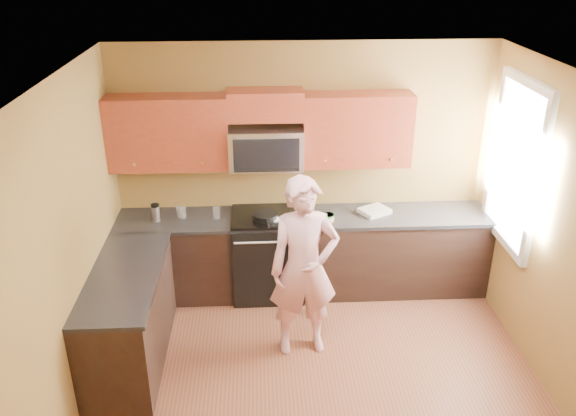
{
  "coord_description": "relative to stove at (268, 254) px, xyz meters",
  "views": [
    {
      "loc": [
        -0.48,
        -3.92,
        3.62
      ],
      "look_at": [
        -0.2,
        1.3,
        1.2
      ],
      "focal_mm": 36.5,
      "sensor_mm": 36.0,
      "label": 1
    }
  ],
  "objects": [
    {
      "name": "upper_cab_left",
      "position": [
        -0.99,
        0.16,
        0.97
      ],
      "size": [
        1.22,
        0.33,
        0.75
      ],
      "primitive_type": null,
      "color": "maroon",
      "rests_on": "wall_back"
    },
    {
      "name": "countertop_left",
      "position": [
        -1.29,
        -1.08,
        0.43
      ],
      "size": [
        0.62,
        1.6,
        0.04
      ],
      "primitive_type": "cube",
      "color": "black",
      "rests_on": "cabinet_left_run"
    },
    {
      "name": "napkin_b",
      "position": [
        0.64,
        -0.13,
        0.48
      ],
      "size": [
        0.16,
        0.17,
        0.07
      ],
      "primitive_type": "ellipsoid",
      "rotation": [
        0.0,
        0.0,
        -0.36
      ],
      "color": "silver",
      "rests_on": "countertop_back"
    },
    {
      "name": "microwave",
      "position": [
        0.0,
        0.12,
        0.97
      ],
      "size": [
        0.76,
        0.4,
        0.42
      ],
      "primitive_type": null,
      "color": "silver",
      "rests_on": "wall_back"
    },
    {
      "name": "wall_right",
      "position": [
        2.4,
        -1.68,
        0.88
      ],
      "size": [
        0.0,
        4.0,
        4.0
      ],
      "primitive_type": "plane",
      "rotation": [
        1.57,
        0.0,
        -1.57
      ],
      "color": "olive",
      "rests_on": "ground"
    },
    {
      "name": "glass_b",
      "position": [
        -0.89,
        0.05,
        0.51
      ],
      "size": [
        0.08,
        0.08,
        0.12
      ],
      "primitive_type": "cylinder",
      "rotation": [
        0.0,
        0.0,
        -0.08
      ],
      "color": "silver",
      "rests_on": "countertop_back"
    },
    {
      "name": "travel_mug",
      "position": [
        -1.16,
        -0.02,
        0.45
      ],
      "size": [
        0.11,
        0.11,
        0.19
      ],
      "primitive_type": null,
      "rotation": [
        0.0,
        0.0,
        0.33
      ],
      "color": "silver",
      "rests_on": "countertop_back"
    },
    {
      "name": "floor",
      "position": [
        0.4,
        -1.68,
        -0.47
      ],
      "size": [
        4.0,
        4.0,
        0.0
      ],
      "primitive_type": "plane",
      "color": "brown",
      "rests_on": "ground"
    },
    {
      "name": "wall_left",
      "position": [
        -1.6,
        -1.68,
        0.88
      ],
      "size": [
        0.0,
        4.0,
        4.0
      ],
      "primitive_type": "plane",
      "rotation": [
        1.57,
        0.0,
        1.57
      ],
      "color": "olive",
      "rests_on": "ground"
    },
    {
      "name": "wall_back",
      "position": [
        0.4,
        0.32,
        0.88
      ],
      "size": [
        4.0,
        0.0,
        4.0
      ],
      "primitive_type": "plane",
      "rotation": [
        1.57,
        0.0,
        0.0
      ],
      "color": "olive",
      "rests_on": "ground"
    },
    {
      "name": "window",
      "position": [
        2.38,
        -0.48,
        1.17
      ],
      "size": [
        0.06,
        1.06,
        1.66
      ],
      "primitive_type": null,
      "color": "white",
      "rests_on": "wall_right"
    },
    {
      "name": "napkin_a",
      "position": [
        0.08,
        -0.12,
        0.48
      ],
      "size": [
        0.13,
        0.14,
        0.06
      ],
      "primitive_type": "ellipsoid",
      "rotation": [
        0.0,
        0.0,
        0.16
      ],
      "color": "silver",
      "rests_on": "countertop_back"
    },
    {
      "name": "frying_pan",
      "position": [
        -0.02,
        -0.08,
        0.47
      ],
      "size": [
        0.32,
        0.49,
        0.06
      ],
      "primitive_type": null,
      "rotation": [
        0.0,
        0.0,
        0.12
      ],
      "color": "black",
      "rests_on": "stove"
    },
    {
      "name": "upper_cab_right",
      "position": [
        0.94,
        0.16,
        0.97
      ],
      "size": [
        1.12,
        0.33,
        0.75
      ],
      "primitive_type": null,
      "color": "maroon",
      "rests_on": "wall_back"
    },
    {
      "name": "upper_cab_over_mw",
      "position": [
        0.0,
        0.16,
        1.62
      ],
      "size": [
        0.76,
        0.33,
        0.3
      ],
      "primitive_type": "cube",
      "color": "maroon",
      "rests_on": "wall_back"
    },
    {
      "name": "woman",
      "position": [
        0.31,
        -1.0,
        0.41
      ],
      "size": [
        0.68,
        0.49,
        1.76
      ],
      "primitive_type": "imported",
      "rotation": [
        0.0,
        0.0,
        0.11
      ],
      "color": "pink",
      "rests_on": "floor"
    },
    {
      "name": "cabinet_left_run",
      "position": [
        -1.3,
        -1.08,
        -0.03
      ],
      "size": [
        0.6,
        1.6,
        0.88
      ],
      "primitive_type": "cube",
      "color": "black",
      "rests_on": "floor"
    },
    {
      "name": "toast_slice",
      "position": [
        0.39,
        -0.04,
        0.45
      ],
      "size": [
        0.14,
        0.14,
        0.01
      ],
      "primitive_type": "cube",
      "rotation": [
        0.0,
        0.0,
        0.31
      ],
      "color": "#B27F47",
      "rests_on": "countertop_back"
    },
    {
      "name": "ceiling",
      "position": [
        0.4,
        -1.68,
        2.23
      ],
      "size": [
        4.0,
        4.0,
        0.0
      ],
      "primitive_type": "plane",
      "rotation": [
        3.14,
        0.0,
        0.0
      ],
      "color": "white",
      "rests_on": "ground"
    },
    {
      "name": "butter_tub",
      "position": [
        0.63,
        -0.11,
        0.45
      ],
      "size": [
        0.14,
        0.14,
        0.1
      ],
      "primitive_type": null,
      "rotation": [
        0.0,
        0.0,
        0.02
      ],
      "color": "yellow",
      "rests_on": "countertop_back"
    },
    {
      "name": "glass_a",
      "position": [
        -0.93,
        0.07,
        0.51
      ],
      "size": [
        0.07,
        0.07,
        0.12
      ],
      "primitive_type": "cylinder",
      "rotation": [
        0.0,
        0.0,
        -0.06
      ],
      "color": "silver",
      "rests_on": "countertop_back"
    },
    {
      "name": "countertop_back",
      "position": [
        0.4,
        0.01,
        0.43
      ],
      "size": [
        4.0,
        0.62,
        0.04
      ],
      "primitive_type": "cube",
      "color": "black",
      "rests_on": "cabinet_back_run"
    },
    {
      "name": "glass_c",
      "position": [
        -0.54,
        0.02,
        0.51
      ],
      "size": [
        0.09,
        0.09,
        0.12
      ],
      "primitive_type": "cylinder",
      "rotation": [
        0.0,
        0.0,
        -0.34
      ],
      "color": "silver",
      "rests_on": "countertop_back"
    },
    {
      "name": "stove",
      "position": [
        0.0,
        0.0,
        0.0
      ],
      "size": [
        0.76,
        0.65,
        0.95
      ],
      "primitive_type": null,
      "color": "black",
      "rests_on": "floor"
    },
    {
      "name": "cabinet_back_run",
      "position": [
        0.4,
        0.02,
        -0.03
      ],
      "size": [
        4.0,
        0.6,
        0.88
      ],
      "primitive_type": "cube",
      "color": "black",
      "rests_on": "floor"
    },
    {
      "name": "dish_towel",
      "position": [
        1.16,
        0.05,
        0.47
      ],
      "size": [
        0.38,
        0.36,
        0.05
      ],
      "primitive_type": "cube",
      "rotation": [
        0.0,
        0.0,
        0.51
      ],
      "color": "white",
      "rests_on": "countertop_back"
    }
  ]
}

